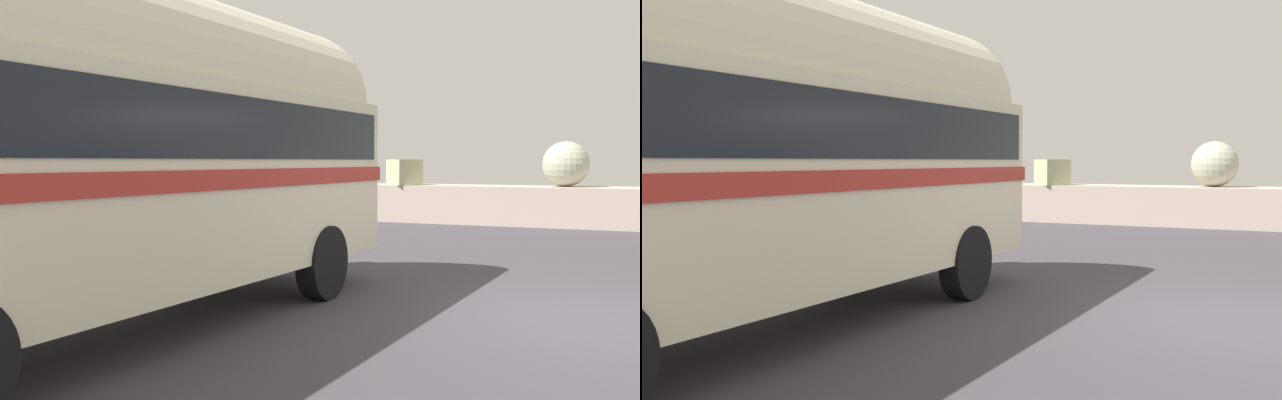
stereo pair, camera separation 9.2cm
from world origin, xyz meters
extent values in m
cube|color=#3E3A42|center=(0.00, 0.00, 0.01)|extent=(32.00, 26.00, 0.02)
cube|color=#B9A696|center=(0.00, 11.80, 0.55)|extent=(31.36, 1.80, 1.10)
cube|color=#C59B8E|center=(-12.40, 11.77, 1.58)|extent=(1.10, 1.07, 0.96)
cube|color=#AAB5A1|center=(-8.48, 11.56, 1.50)|extent=(0.83, 0.93, 0.80)
cube|color=#B1B789|center=(-5.80, 11.35, 1.48)|extent=(1.10, 1.11, 0.75)
sphere|color=#ACAF95|center=(-1.34, 11.86, 1.72)|extent=(1.25, 1.25, 1.25)
cylinder|color=black|center=(-5.47, -0.04, 0.50)|extent=(0.33, 0.97, 0.96)
cylinder|color=black|center=(-3.26, -0.16, 0.50)|extent=(0.33, 0.97, 0.96)
cube|color=beige|center=(-4.50, -2.70, 1.57)|extent=(2.84, 8.51, 2.10)
cylinder|color=beige|center=(-4.50, -2.70, 2.62)|extent=(2.62, 8.17, 2.20)
cube|color=#B33128|center=(-4.50, -2.70, 1.63)|extent=(2.89, 8.60, 0.20)
cube|color=black|center=(-4.50, -2.70, 2.15)|extent=(2.86, 8.18, 0.64)
cube|color=silver|center=(-4.28, 1.56, 0.70)|extent=(2.29, 0.28, 0.28)
camera|label=1|loc=(0.39, -8.26, 1.81)|focal=38.88mm
camera|label=2|loc=(0.47, -8.22, 1.81)|focal=38.88mm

